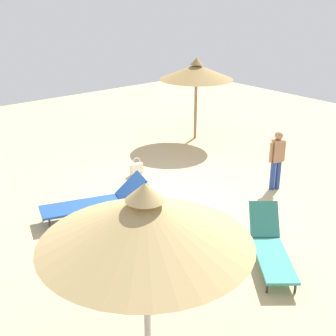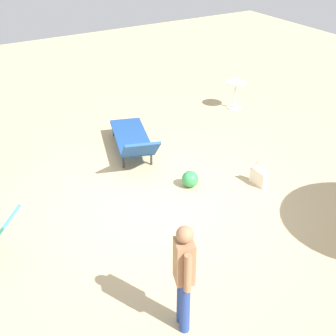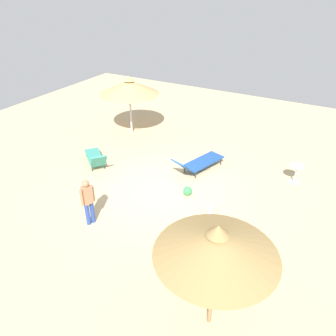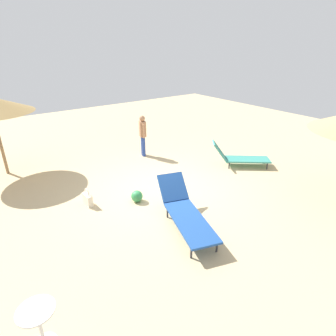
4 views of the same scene
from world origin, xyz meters
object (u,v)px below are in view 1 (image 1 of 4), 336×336
(lounge_chair_far_left, at_px, (270,246))
(beach_ball, at_px, (143,187))
(parasol_umbrella_front, at_px, (145,222))
(parasol_umbrella_near_left, at_px, (196,72))
(person_standing_far_right, at_px, (277,157))
(handbag, at_px, (136,168))
(lounge_chair_near_right, at_px, (96,201))

(lounge_chair_far_left, bearing_deg, beach_ball, -0.43)
(parasol_umbrella_front, relative_size, parasol_umbrella_near_left, 1.01)
(person_standing_far_right, distance_m, handbag, 3.81)
(person_standing_far_right, bearing_deg, lounge_chair_far_left, 127.13)
(handbag, xyz_separation_m, beach_ball, (-1.14, 0.61, -0.02))
(lounge_chair_far_left, relative_size, beach_ball, 6.01)
(parasol_umbrella_near_left, relative_size, handbag, 5.57)
(parasol_umbrella_front, relative_size, handbag, 5.65)
(parasol_umbrella_near_left, relative_size, person_standing_far_right, 1.76)
(parasol_umbrella_near_left, xyz_separation_m, handbag, (-1.38, 3.46, -2.08))
(parasol_umbrella_front, height_order, parasol_umbrella_near_left, parasol_umbrella_front)
(handbag, bearing_deg, beach_ball, 151.71)
(lounge_chair_far_left, distance_m, handbag, 5.22)
(parasol_umbrella_front, height_order, beach_ball, parasol_umbrella_front)
(lounge_chair_far_left, bearing_deg, person_standing_far_right, -52.87)
(parasol_umbrella_near_left, relative_size, beach_ball, 8.57)
(parasol_umbrella_front, distance_m, beach_ball, 6.10)
(parasol_umbrella_front, distance_m, lounge_chair_near_right, 4.99)
(handbag, bearing_deg, person_standing_far_right, -144.83)
(handbag, bearing_deg, lounge_chair_near_right, 124.25)
(lounge_chair_near_right, xyz_separation_m, beach_ball, (0.36, -1.58, -0.23))
(parasol_umbrella_near_left, distance_m, handbag, 4.27)
(handbag, distance_m, beach_ball, 1.29)
(handbag, height_order, beach_ball, handbag)
(parasol_umbrella_front, xyz_separation_m, beach_ball, (4.64, -3.36, -2.08))
(parasol_umbrella_near_left, bearing_deg, parasol_umbrella_front, 133.91)
(parasol_umbrella_front, distance_m, person_standing_far_right, 6.85)
(lounge_chair_near_right, relative_size, beach_ball, 7.73)
(parasol_umbrella_front, height_order, lounge_chair_near_right, parasol_umbrella_front)
(lounge_chair_near_right, distance_m, person_standing_far_right, 4.65)
(lounge_chair_far_left, bearing_deg, parasol_umbrella_near_left, -32.01)
(parasol_umbrella_front, relative_size, lounge_chair_far_left, 1.45)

